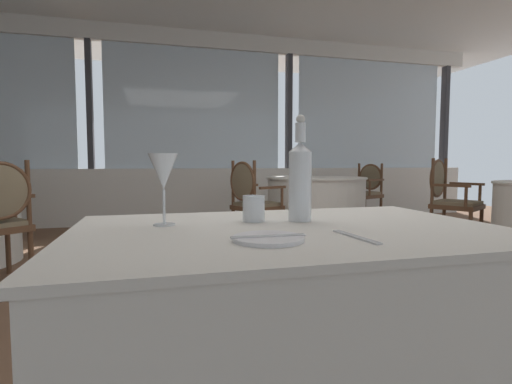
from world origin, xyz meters
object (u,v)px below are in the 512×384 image
object	(u,v)px
water_tumbler	(254,208)
dining_chair_1_1	(365,189)
side_plate	(268,239)
water_bottle	(300,179)
dining_chair_2_0	(449,194)
dining_chair_1_0	(251,196)
wine_glass	(163,173)

from	to	relation	value
water_tumbler	dining_chair_1_1	world-z (taller)	dining_chair_1_1
side_plate	water_bottle	xyz separation A→B (m)	(0.19, 0.28, 0.13)
water_bottle	dining_chair_2_0	xyz separation A→B (m)	(2.78, 2.51, -0.31)
water_tumbler	dining_chair_1_0	distance (m)	3.18
water_tumbler	dining_chair_1_1	bearing A→B (deg)	55.34
wine_glass	dining_chair_1_0	world-z (taller)	dining_chair_1_0
dining_chair_1_0	dining_chair_2_0	world-z (taller)	dining_chair_2_0
dining_chair_2_0	water_tumbler	bearing A→B (deg)	-80.15
water_bottle	dining_chair_1_0	bearing A→B (deg)	78.83
side_plate	dining_chair_1_0	distance (m)	3.49
dining_chair_1_0	dining_chair_2_0	size ratio (longest dim) A/B	0.97
side_plate	dining_chair_1_0	world-z (taller)	dining_chair_1_0
water_tumbler	side_plate	bearing A→B (deg)	-97.92
wine_glass	dining_chair_1_0	distance (m)	3.28
dining_chair_1_1	dining_chair_2_0	size ratio (longest dim) A/B	0.94
side_plate	water_bottle	size ratio (longest dim) A/B	0.51
side_plate	water_bottle	distance (m)	0.36
water_bottle	dining_chair_1_0	world-z (taller)	water_bottle
water_tumbler	dining_chair_2_0	world-z (taller)	dining_chair_2_0
wine_glass	water_tumbler	size ratio (longest dim) A/B	2.60
wine_glass	dining_chair_1_1	bearing A→B (deg)	52.80
water_bottle	water_tumbler	size ratio (longest dim) A/B	4.11
dining_chair_1_0	water_tumbler	bearing A→B (deg)	-127.78
dining_chair_1_0	dining_chair_2_0	xyz separation A→B (m)	(2.17, -0.60, 0.03)
water_bottle	dining_chair_2_0	distance (m)	3.76
dining_chair_2_0	dining_chair_1_0	bearing A→B (deg)	-135.97
side_plate	wine_glass	bearing A→B (deg)	128.40
side_plate	wine_glass	size ratio (longest dim) A/B	0.81
wine_glass	dining_chair_2_0	distance (m)	4.07
water_bottle	wine_glass	xyz separation A→B (m)	(-0.42, 0.02, 0.02)
dining_chair_1_0	dining_chair_2_0	distance (m)	2.25
side_plate	dining_chair_2_0	xyz separation A→B (m)	(2.97, 2.78, -0.18)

